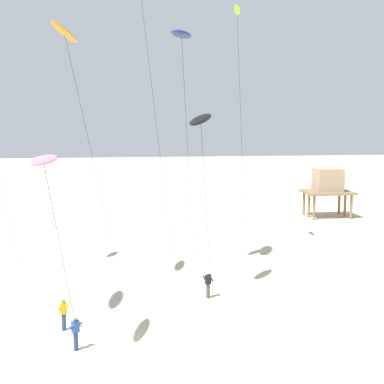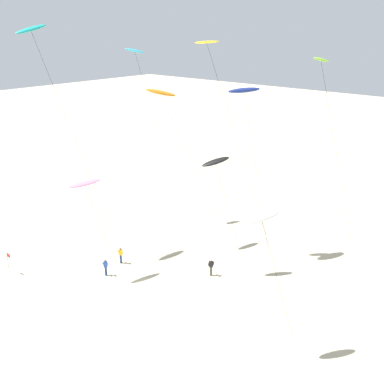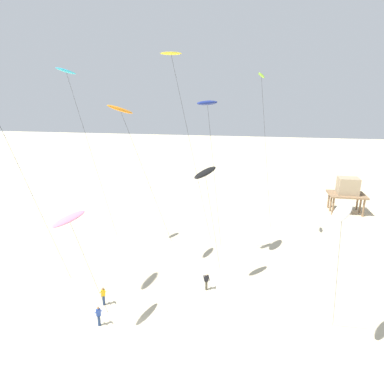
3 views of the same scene
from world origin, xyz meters
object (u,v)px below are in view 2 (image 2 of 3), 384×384
Objects in this scene: kite_white at (261,217)px; kite_teal at (31,31)px; kite_black at (216,162)px; kite_flyer_furthest at (211,267)px; kite_orange at (161,94)px; marker_flag at (8,259)px; kite_flyer_middle at (106,267)px; kite_cyan at (136,54)px; kite_navy at (244,91)px; kite_yellow at (208,47)px; kite_pink at (84,184)px; kite_lime at (322,64)px; kite_flyer_nearest at (121,255)px.

kite_teal reaches higher than kite_white.
kite_black is 9.90m from kite_flyer_furthest.
kite_orange is 7.90× the size of marker_flag.
marker_flag is at bearing -141.60° from kite_flyer_middle.
kite_white reaches higher than kite_flyer_furthest.
kite_black is at bearing -16.57° from kite_cyan.
kite_navy is (14.74, 12.20, -5.21)m from kite_teal.
kite_white is 19.26m from kite_yellow.
kite_white is 0.66× the size of kite_orange.
kite_pink is at bearing 37.99° from marker_flag.
kite_pink is at bearing -176.38° from kite_white.
kite_navy is 16.55m from kite_flyer_furthest.
kite_flyer_furthest is at bearing 145.68° from kite_white.
kite_navy is at bearing 130.17° from kite_white.
kite_white is at bearing -25.46° from kite_cyan.
kite_navy is at bearing 39.61° from kite_teal.
kite_flyer_middle is (-11.40, -17.24, -17.84)m from kite_lime.
kite_white reaches higher than kite_flyer_nearest.
kite_teal is at bearing -140.39° from kite_navy.
kite_navy is 26.95m from marker_flag.
kite_yellow is 6.45m from kite_orange.
kite_yellow is at bearing 71.41° from kite_flyer_middle.
kite_flyer_furthest is (3.88, -3.99, -19.35)m from kite_yellow.
kite_lime reaches higher than kite_flyer_middle.
kite_white is 0.55× the size of kite_cyan.
kite_orange is 17.25m from kite_flyer_furthest.
kite_pink is 0.56× the size of kite_orange.
kite_yellow is 12.52× the size of kite_flyer_middle.
kite_white is 17.64m from kite_pink.
kite_yellow is at bearing 61.35° from kite_flyer_nearest.
kite_black is (3.54, -3.11, -9.49)m from kite_yellow.
kite_flyer_middle is 1.00× the size of kite_flyer_furthest.
kite_flyer_middle is at bearing -179.24° from kite_white.
kite_pink is at bearing -62.63° from kite_cyan.
kite_orange reaches higher than kite_pink.
kite_lime is 26.15m from kite_flyer_nearest.
kite_white is 6.58× the size of kite_flyer_furthest.
kite_cyan is (-11.05, 1.23, -1.08)m from kite_yellow.
kite_lime is 11.70× the size of kite_flyer_middle.
kite_navy is at bearing 1.86° from kite_cyan.
kite_yellow is 0.93× the size of kite_teal.
kite_cyan is 12.02m from kite_teal.
kite_black reaches higher than kite_flyer_nearest.
kite_flyer_nearest and kite_flyer_middle have the same top height.
kite_black reaches higher than kite_flyer_furthest.
kite_orange is 21.31m from marker_flag.
marker_flag reaches higher than kite_flyer_furthest.
kite_navy is at bearing -133.98° from kite_lime.
marker_flag is at bearing -127.77° from kite_flyer_nearest.
kite_white reaches higher than kite_flyer_middle.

